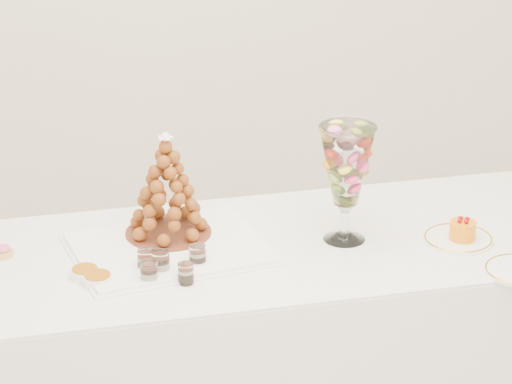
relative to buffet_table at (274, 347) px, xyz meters
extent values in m
cube|color=white|center=(0.00, 0.00, 0.00)|extent=(2.02, 0.92, 0.74)
cube|color=white|center=(0.00, 0.00, 0.37)|extent=(2.01, 0.92, 0.01)
cube|color=white|center=(-0.33, 0.01, 0.38)|extent=(0.65, 0.54, 0.02)
cylinder|color=white|center=(0.23, 0.01, 0.39)|extent=(0.14, 0.14, 0.02)
cylinder|color=white|center=(0.23, 0.01, 0.44)|extent=(0.03, 0.03, 0.09)
sphere|color=white|center=(0.23, 0.01, 0.49)|extent=(0.04, 0.04, 0.04)
cylinder|color=white|center=(0.58, -0.06, 0.38)|extent=(0.22, 0.22, 0.01)
cylinder|color=tan|center=(-0.84, 0.06, 0.38)|extent=(0.06, 0.06, 0.02)
ellipsoid|color=#D3577B|center=(-0.84, 0.06, 0.40)|extent=(0.04, 0.04, 0.03)
cylinder|color=white|center=(-0.41, -0.12, 0.41)|extent=(0.07, 0.07, 0.07)
cylinder|color=white|center=(-0.37, -0.14, 0.41)|extent=(0.06, 0.06, 0.07)
cylinder|color=white|center=(-0.26, -0.11, 0.41)|extent=(0.06, 0.06, 0.07)
cylinder|color=white|center=(-0.41, -0.19, 0.41)|extent=(0.06, 0.06, 0.07)
cylinder|color=white|center=(-0.30, -0.21, 0.41)|extent=(0.05, 0.05, 0.06)
cylinder|color=white|center=(-0.60, -0.12, 0.39)|extent=(0.09, 0.09, 0.03)
cylinder|color=white|center=(-0.56, -0.17, 0.39)|extent=(0.09, 0.09, 0.03)
cylinder|color=maroon|center=(-0.32, 0.10, 0.40)|extent=(0.27, 0.27, 0.01)
cone|color=brown|center=(-0.32, 0.10, 0.56)|extent=(0.25, 0.25, 0.33)
sphere|color=white|center=(-0.32, 0.10, 0.72)|extent=(0.03, 0.03, 0.03)
cylinder|color=orange|center=(0.59, -0.07, 0.41)|extent=(0.08, 0.08, 0.06)
sphere|color=#90050B|center=(0.61, -0.07, 0.45)|extent=(0.01, 0.01, 0.01)
sphere|color=#90050B|center=(0.59, -0.06, 0.45)|extent=(0.01, 0.01, 0.01)
sphere|color=#90050B|center=(0.58, -0.08, 0.45)|extent=(0.01, 0.01, 0.01)
sphere|color=#90050B|center=(0.60, -0.09, 0.45)|extent=(0.01, 0.01, 0.01)
camera|label=1|loc=(-0.61, -3.38, 2.06)|focal=85.00mm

